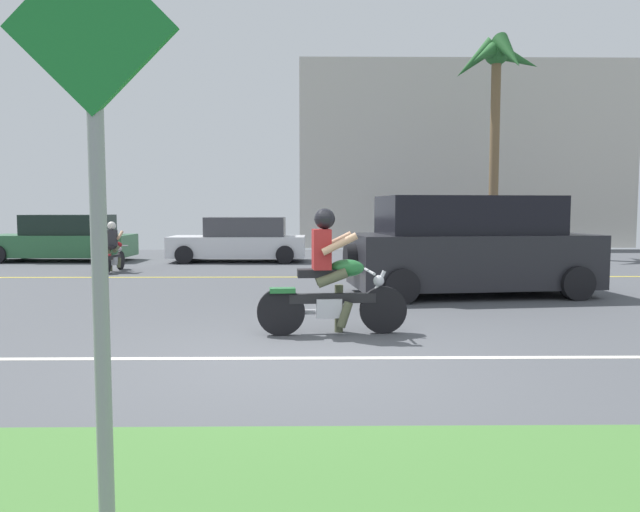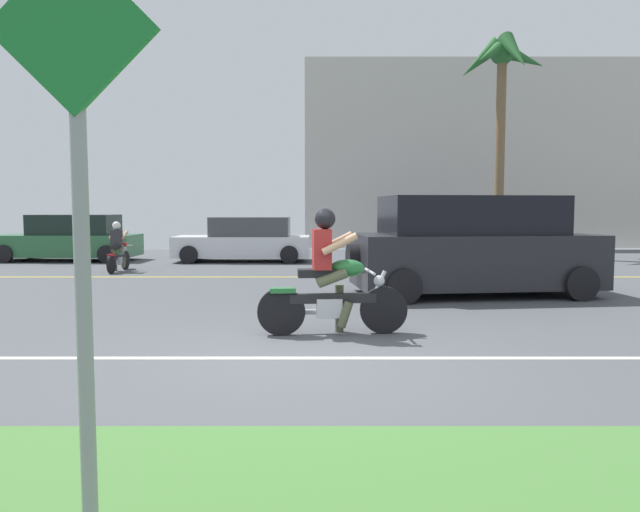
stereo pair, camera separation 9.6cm
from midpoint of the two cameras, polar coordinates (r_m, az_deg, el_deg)
ground at (r=9.75m, az=-1.20°, el=-5.61°), size 56.00×30.00×0.04m
lane_line_near at (r=6.89m, az=-1.64°, el=-9.71°), size 50.40×0.12×0.01m
lane_line_far at (r=14.81m, az=-0.85°, el=-2.01°), size 50.40×0.12×0.01m
motorcyclist at (r=8.04m, az=1.27°, el=-2.45°), size 2.04×0.67×1.70m
suv_nearby at (r=12.11m, az=14.37°, el=0.84°), size 4.96×2.65×1.94m
parked_car_0 at (r=21.03m, az=-22.86°, el=1.49°), size 4.53×1.95×1.50m
parked_car_1 at (r=19.31m, az=-7.22°, el=1.47°), size 4.29×1.85×1.42m
parked_car_2 at (r=20.96m, az=10.30°, el=1.68°), size 4.26×2.09×1.43m
palm_tree_0 at (r=22.78m, az=16.92°, el=16.23°), size 3.19×3.18×7.76m
motorcyclist_distant at (r=17.00m, az=-18.76°, el=0.51°), size 0.53×1.62×1.35m
street_sign at (r=2.35m, az=-21.00°, el=2.01°), size 0.62×0.06×2.65m
building_far at (r=28.49m, az=13.57°, el=9.13°), size 14.56×4.00×8.05m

